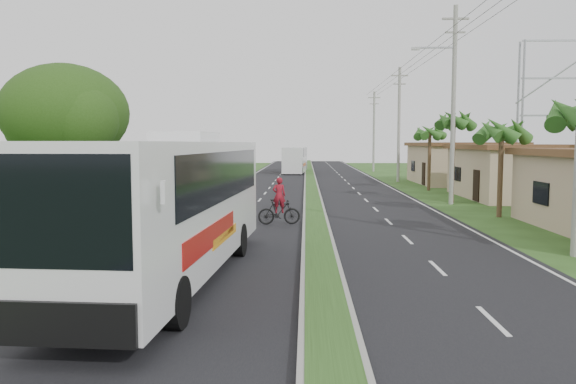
{
  "coord_description": "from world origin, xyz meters",
  "views": [
    {
      "loc": [
        -0.46,
        -16.71,
        3.76
      ],
      "look_at": [
        -1.18,
        5.73,
        1.8
      ],
      "focal_mm": 35.0,
      "sensor_mm": 36.0,
      "label": 1
    }
  ],
  "objects": [
    {
      "name": "shade_tree",
      "position": [
        -12.11,
        10.02,
        5.03
      ],
      "size": [
        6.3,
        6.0,
        7.54
      ],
      "color": "#473321",
      "rests_on": "ground"
    },
    {
      "name": "lane_edge_right",
      "position": [
        6.7,
        20.0,
        0.0
      ],
      "size": [
        0.12,
        160.0,
        0.01
      ],
      "primitive_type": "cube",
      "color": "silver",
      "rests_on": "ground"
    },
    {
      "name": "motorcyclist",
      "position": [
        -1.69,
        8.93,
        0.77
      ],
      "size": [
        2.0,
        0.82,
        2.19
      ],
      "rotation": [
        0.0,
        0.0,
        0.14
      ],
      "color": "black",
      "rests_on": "ground"
    },
    {
      "name": "palm_verge_d",
      "position": [
        9.3,
        28.0,
        4.55
      ],
      "size": [
        2.4,
        2.4,
        5.25
      ],
      "color": "#473321",
      "rests_on": "ground"
    },
    {
      "name": "median_strip",
      "position": [
        0.0,
        20.0,
        0.1
      ],
      "size": [
        1.2,
        160.0,
        0.18
      ],
      "color": "gray",
      "rests_on": "ground"
    },
    {
      "name": "coach_bus_far",
      "position": [
        -1.8,
        54.29,
        1.84
      ],
      "size": [
        3.0,
        11.23,
        3.24
      ],
      "rotation": [
        0.0,
        0.0,
        -0.05
      ],
      "color": "white",
      "rests_on": "ground"
    },
    {
      "name": "palm_verge_b",
      "position": [
        9.4,
        12.0,
        4.36
      ],
      "size": [
        2.4,
        2.4,
        5.05
      ],
      "color": "#473321",
      "rests_on": "ground"
    },
    {
      "name": "utility_pole_c",
      "position": [
        8.5,
        38.0,
        5.67
      ],
      "size": [
        1.6,
        0.28,
        11.0
      ],
      "color": "gray",
      "rests_on": "ground"
    },
    {
      "name": "road_asphalt",
      "position": [
        0.0,
        20.0,
        0.01
      ],
      "size": [
        14.0,
        160.0,
        0.02
      ],
      "primitive_type": "cube",
      "color": "black",
      "rests_on": "ground"
    },
    {
      "name": "ground",
      "position": [
        0.0,
        0.0,
        0.0
      ],
      "size": [
        180.0,
        180.0,
        0.0
      ],
      "primitive_type": "plane",
      "color": "#2A4619",
      "rests_on": "ground"
    },
    {
      "name": "shop_far",
      "position": [
        14.0,
        36.0,
        1.93
      ],
      "size": [
        8.6,
        11.6,
        3.82
      ],
      "color": "tan",
      "rests_on": "ground"
    },
    {
      "name": "utility_pole_d",
      "position": [
        8.5,
        58.0,
        5.42
      ],
      "size": [
        1.6,
        0.28,
        10.5
      ],
      "color": "gray",
      "rests_on": "ground"
    },
    {
      "name": "coach_bus_main",
      "position": [
        -4.03,
        -1.58,
        2.25
      ],
      "size": [
        3.33,
        12.78,
        4.09
      ],
      "rotation": [
        0.0,
        0.0,
        -0.06
      ],
      "color": "silver",
      "rests_on": "ground"
    },
    {
      "name": "shop_mid",
      "position": [
        14.0,
        22.0,
        1.86
      ],
      "size": [
        7.6,
        10.6,
        3.67
      ],
      "color": "tan",
      "rests_on": "ground"
    },
    {
      "name": "lane_edge_left",
      "position": [
        -6.7,
        20.0,
        0.0
      ],
      "size": [
        0.12,
        160.0,
        0.01
      ],
      "primitive_type": "cube",
      "color": "silver",
      "rests_on": "ground"
    },
    {
      "name": "utility_pole_b",
      "position": [
        8.47,
        18.0,
        6.26
      ],
      "size": [
        3.2,
        0.28,
        12.0
      ],
      "color": "gray",
      "rests_on": "ground"
    },
    {
      "name": "palm_verge_c",
      "position": [
        8.8,
        19.0,
        5.12
      ],
      "size": [
        2.4,
        2.4,
        5.85
      ],
      "color": "#473321",
      "rests_on": "ground"
    }
  ]
}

